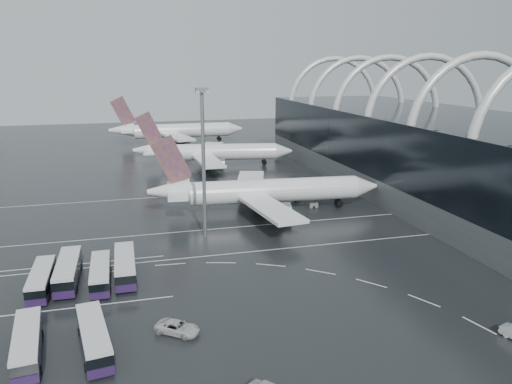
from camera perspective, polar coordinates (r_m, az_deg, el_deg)
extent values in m
plane|color=black|center=(89.59, -4.11, -6.69)|extent=(420.00, 420.00, 0.00)
cube|color=slate|center=(131.45, 21.57, 0.57)|extent=(42.00, 160.00, 6.00)
cube|color=black|center=(129.59, 21.98, 4.87)|extent=(42.00, 160.00, 14.00)
torus|color=white|center=(117.89, 23.81, 6.29)|extent=(33.80, 1.80, 33.80)
torus|color=white|center=(133.12, 18.74, 7.56)|extent=(33.80, 1.80, 33.80)
torus|color=white|center=(149.22, 14.71, 8.51)|extent=(33.80, 1.80, 33.80)
torus|color=white|center=(165.94, 11.47, 9.25)|extent=(33.80, 1.80, 33.80)
torus|color=white|center=(183.10, 8.82, 9.83)|extent=(33.80, 1.80, 33.80)
cube|color=silver|center=(87.76, -3.86, -7.14)|extent=(120.00, 0.25, 0.01)
cube|color=silver|center=(100.70, -5.42, -4.29)|extent=(120.00, 0.25, 0.01)
cube|color=silver|center=(127.27, -7.55, -0.35)|extent=(120.00, 0.25, 0.01)
cube|color=silver|center=(74.10, -20.57, -12.34)|extent=(28.00, 0.25, 0.01)
cube|color=silver|center=(88.67, -19.67, -7.76)|extent=(28.00, 0.25, 0.01)
cylinder|color=white|center=(112.12, 2.13, 0.18)|extent=(38.17, 8.32, 5.26)
cone|color=white|center=(118.58, 12.40, 0.64)|extent=(5.85, 5.68, 5.26)
cone|color=white|center=(109.39, -9.96, 0.10)|extent=(9.47, 5.98, 5.26)
cube|color=#541B72|center=(107.95, -9.64, 3.57)|extent=(8.75, 1.25, 11.15)
cube|color=white|center=(109.40, -9.01, 0.14)|extent=(5.39, 16.60, 0.45)
cube|color=white|center=(100.83, 1.49, -1.77)|extent=(9.19, 23.30, 0.73)
cube|color=white|center=(122.38, -0.67, 1.15)|extent=(12.58, 23.54, 0.73)
cylinder|color=slate|center=(104.83, 2.59, -2.08)|extent=(5.22, 3.48, 3.08)
cylinder|color=slate|center=(120.22, 0.86, 0.10)|extent=(5.22, 3.48, 3.08)
cube|color=black|center=(112.37, 0.30, -1.69)|extent=(11.32, 6.67, 2.00)
cylinder|color=white|center=(161.83, -4.24, 4.59)|extent=(36.90, 11.66, 5.26)
cone|color=white|center=(163.36, 3.17, 4.70)|extent=(6.28, 6.14, 5.26)
cone|color=white|center=(163.09, -12.30, 4.70)|extent=(9.85, 6.78, 5.26)
cube|color=#541B72|center=(162.01, -12.11, 7.04)|extent=(8.69, 2.08, 11.14)
cube|color=white|center=(162.86, -11.67, 4.72)|extent=(6.91, 16.78, 0.45)
cube|color=white|center=(150.79, -5.56, 3.62)|extent=(7.05, 22.85, 0.73)
cube|color=white|center=(173.10, -5.48, 5.03)|extent=(14.44, 23.38, 0.73)
cylinder|color=slate|center=(154.20, -4.52, 3.27)|extent=(5.45, 3.92, 3.08)
cylinder|color=slate|center=(170.24, -4.56, 4.33)|extent=(5.45, 3.92, 3.08)
cube|color=black|center=(162.50, -5.49, 3.30)|extent=(11.73, 7.64, 1.99)
cylinder|color=white|center=(212.21, -8.40, 6.97)|extent=(39.19, 6.06, 5.84)
cone|color=white|center=(216.07, -2.40, 7.24)|extent=(6.07, 5.87, 5.84)
cone|color=white|center=(210.57, -15.12, 6.84)|extent=(10.10, 5.90, 5.84)
cube|color=#541B72|center=(209.78, -14.97, 8.88)|extent=(9.70, 0.66, 12.38)
cube|color=white|center=(210.59, -14.57, 6.88)|extent=(4.63, 18.15, 0.50)
cube|color=white|center=(199.44, -9.10, 6.29)|extent=(12.26, 26.10, 0.81)
cube|color=white|center=(224.27, -9.83, 7.15)|extent=(12.00, 26.08, 0.81)
cylinder|color=slate|center=(203.51, -8.34, 5.97)|extent=(5.56, 3.45, 3.42)
cylinder|color=slate|center=(221.34, -8.94, 6.62)|extent=(5.56, 3.45, 3.42)
cube|color=black|center=(212.32, -9.45, 5.83)|extent=(12.12, 6.51, 2.22)
cube|color=#231542|center=(80.75, -23.26, -9.68)|extent=(2.77, 12.34, 1.04)
cube|color=black|center=(80.31, -23.34, -8.94)|extent=(2.83, 12.09, 1.23)
cube|color=silver|center=(80.00, -23.40, -8.39)|extent=(2.77, 12.34, 0.43)
cylinder|color=black|center=(77.13, -22.63, -11.07)|extent=(0.33, 0.95, 0.95)
cylinder|color=black|center=(77.57, -24.60, -11.14)|extent=(0.33, 0.95, 0.95)
cylinder|color=black|center=(84.30, -21.98, -8.81)|extent=(0.33, 0.95, 0.95)
cylinder|color=black|center=(84.70, -23.77, -8.88)|extent=(0.33, 0.95, 0.95)
cube|color=#231542|center=(82.01, -20.64, -8.98)|extent=(3.14, 13.55, 1.14)
cube|color=black|center=(81.54, -20.72, -8.18)|extent=(3.20, 13.28, 1.35)
cube|color=silver|center=(81.20, -20.78, -7.58)|extent=(3.14, 13.55, 0.47)
cylinder|color=black|center=(78.05, -19.86, -10.46)|extent=(0.37, 1.04, 1.04)
cylinder|color=black|center=(78.43, -21.99, -10.54)|extent=(0.37, 1.04, 1.04)
cylinder|color=black|center=(85.98, -19.37, -8.07)|extent=(0.37, 1.04, 1.04)
cylinder|color=black|center=(86.32, -21.30, -8.16)|extent=(0.37, 1.04, 1.04)
cube|color=#231542|center=(79.87, -17.31, -9.39)|extent=(2.84, 12.35, 1.04)
cube|color=black|center=(79.43, -17.38, -8.64)|extent=(2.90, 12.10, 1.23)
cube|color=silver|center=(79.12, -17.42, -8.09)|extent=(2.84, 12.35, 0.43)
cylinder|color=black|center=(76.37, -16.36, -10.77)|extent=(0.34, 0.95, 0.95)
cylinder|color=black|center=(76.51, -18.37, -10.88)|extent=(0.34, 0.95, 0.95)
cylinder|color=black|center=(83.60, -16.32, -8.51)|extent=(0.34, 0.95, 0.95)
cylinder|color=black|center=(83.73, -18.14, -8.61)|extent=(0.34, 0.95, 0.95)
cube|color=#231542|center=(81.38, -14.70, -8.69)|extent=(3.01, 13.44, 1.14)
cube|color=black|center=(80.91, -14.76, -7.88)|extent=(3.07, 13.17, 1.34)
cube|color=silver|center=(80.58, -14.80, -7.28)|extent=(3.01, 13.44, 0.47)
cylinder|color=black|center=(77.59, -13.56, -10.12)|extent=(0.36, 1.03, 1.03)
cylinder|color=black|center=(77.63, -15.72, -10.26)|extent=(0.36, 1.03, 1.03)
cylinder|color=black|center=(85.51, -13.75, -7.77)|extent=(0.36, 1.03, 1.03)
cylinder|color=black|center=(85.55, -15.70, -7.89)|extent=(0.36, 1.03, 1.03)
cube|color=#231542|center=(64.56, -24.62, -16.09)|extent=(4.11, 12.67, 1.05)
cube|color=black|center=(64.01, -24.73, -15.20)|extent=(4.14, 12.42, 1.24)
cube|color=silver|center=(63.62, -24.81, -14.54)|extent=(4.11, 12.67, 0.43)
cylinder|color=black|center=(61.22, -23.46, -18.15)|extent=(0.44, 0.99, 0.96)
cylinder|color=black|center=(61.48, -26.06, -18.30)|extent=(0.44, 0.99, 0.96)
cylinder|color=black|center=(68.12, -23.28, -14.64)|extent=(0.44, 0.99, 0.96)
cylinder|color=black|center=(68.36, -25.57, -14.79)|extent=(0.44, 0.99, 0.96)
cube|color=#231542|center=(63.16, -17.98, -16.12)|extent=(4.71, 12.92, 1.07)
cube|color=black|center=(62.59, -18.07, -15.20)|extent=(4.73, 12.67, 1.26)
cube|color=silver|center=(62.18, -18.13, -14.51)|extent=(4.71, 12.92, 0.44)
cylinder|color=black|center=(60.00, -16.16, -18.16)|extent=(0.48, 1.01, 0.97)
cylinder|color=black|center=(59.83, -18.86, -18.49)|extent=(0.48, 1.01, 0.97)
cylinder|color=black|center=(66.96, -17.16, -14.58)|extent=(0.48, 1.01, 0.97)
cylinder|color=black|center=(66.82, -19.54, -14.85)|extent=(0.48, 1.01, 0.97)
imported|color=silver|center=(64.30, -8.96, -15.05)|extent=(6.06, 5.37, 1.56)
cylinder|color=gray|center=(92.77, -6.01, 2.85)|extent=(0.69, 0.69, 27.43)
cube|color=gray|center=(91.01, -6.24, 11.52)|extent=(2.16, 2.16, 0.78)
cube|color=white|center=(91.02, -6.24, 11.34)|extent=(1.96, 1.96, 0.39)
cube|color=slate|center=(120.34, 4.45, -0.85)|extent=(2.09, 1.24, 1.14)
cube|color=slate|center=(116.06, 6.54, -1.49)|extent=(2.06, 1.22, 1.12)
cube|color=#AF7817|center=(125.71, -1.64, -0.09)|extent=(2.48, 1.47, 1.36)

